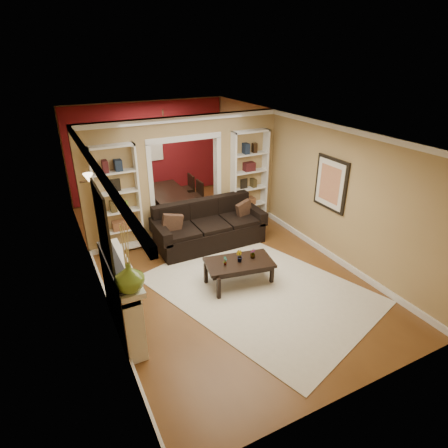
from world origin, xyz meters
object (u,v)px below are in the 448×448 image
fireplace (123,298)px  sofa (209,225)px  bookshelf_right (249,179)px  dining_table (169,201)px  bookshelf_left (118,201)px  coffee_table (239,272)px

fireplace → sofa: bearing=40.0°
bookshelf_right → dining_table: 2.36m
sofa → dining_table: size_ratio=1.46×
sofa → bookshelf_right: size_ratio=1.05×
sofa → fireplace: (-2.32, -1.95, 0.11)m
bookshelf_left → dining_table: size_ratio=1.40×
sofa → dining_table: bearing=94.6°
sofa → bookshelf_right: bearing=23.8°
bookshelf_left → bookshelf_right: 3.10m
bookshelf_left → dining_table: 2.43m
bookshelf_left → dining_table: bookshelf_left is taller
sofa → coffee_table: (-0.16, -1.64, -0.24)m
bookshelf_left → bookshelf_right: size_ratio=1.00×
sofa → fireplace: bearing=-140.0°
bookshelf_left → bookshelf_right: same height
bookshelf_left → bookshelf_right: bearing=0.0°
coffee_table → bookshelf_left: bookshelf_left is taller
sofa → dining_table: (-0.18, 2.19, -0.18)m
dining_table → bookshelf_right: bearing=-137.1°
dining_table → fireplace: bearing=152.6°
bookshelf_left → fireplace: size_ratio=1.35×
sofa → bookshelf_left: (-1.78, 0.58, 0.68)m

